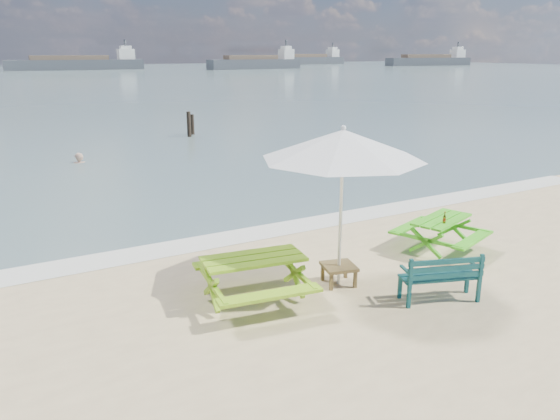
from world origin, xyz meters
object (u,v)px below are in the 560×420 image
swimmer (80,175)px  patio_umbrella (343,145)px  park_bench (439,286)px  side_table (339,274)px  beer_bottle (444,219)px  picnic_table_left (254,280)px  picnic_table_right (440,235)px

swimmer → patio_umbrella: bearing=-81.7°
park_bench → side_table: size_ratio=2.04×
beer_bottle → picnic_table_left: bearing=179.9°
side_table → patio_umbrella: size_ratio=0.20×
beer_bottle → patio_umbrella: bearing=-177.9°
park_bench → beer_bottle: 2.16m
picnic_table_left → picnic_table_right: size_ratio=1.01×
patio_umbrella → beer_bottle: size_ratio=14.41×
patio_umbrella → swimmer: 14.10m
side_table → beer_bottle: (2.59, 0.09, 0.58)m
picnic_table_right → beer_bottle: size_ratio=8.62×
beer_bottle → park_bench: bearing=-136.8°
picnic_table_left → park_bench: park_bench is taller
swimmer → side_table: bearing=-81.7°
picnic_table_left → beer_bottle: beer_bottle is taller
picnic_table_left → swimmer: (-0.37, 13.54, -0.84)m
picnic_table_left → patio_umbrella: patio_umbrella is taller
picnic_table_right → swimmer: (-4.78, 13.29, -0.80)m
picnic_table_left → picnic_table_right: (4.41, 0.24, -0.04)m
picnic_table_right → side_table: 2.82m
picnic_table_left → beer_bottle: size_ratio=8.70×
park_bench → swimmer: bearing=101.5°
park_bench → beer_bottle: beer_bottle is taller
picnic_table_right → park_bench: park_bench is taller
park_bench → beer_bottle: size_ratio=5.87×
swimmer → picnic_table_right: bearing=-70.2°
park_bench → picnic_table_right: bearing=44.3°
picnic_table_left → beer_bottle: bearing=-0.1°
picnic_table_left → picnic_table_right: 4.42m
picnic_table_right → park_bench: size_ratio=1.47×
park_bench → side_table: bearing=128.3°
picnic_table_left → picnic_table_right: bearing=3.2°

